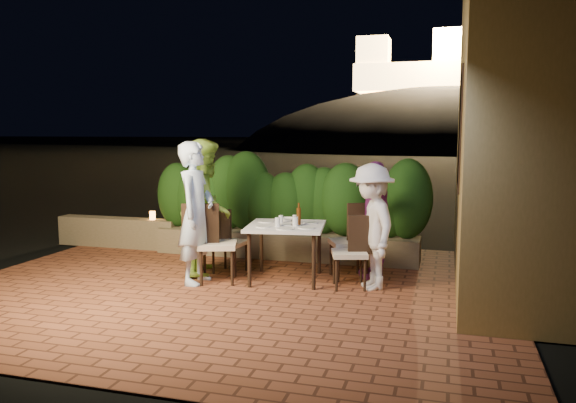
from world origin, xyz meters
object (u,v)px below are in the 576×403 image
at_px(chair_left_back, 230,241).
at_px(diner_purple, 375,220).
at_px(diner_blue, 196,213).
at_px(diner_white, 371,227).
at_px(parapet_lamp, 152,216).
at_px(beer_bottle, 299,214).
at_px(chair_right_back, 349,241).
at_px(diner_green, 206,207).
at_px(bowl, 288,219).
at_px(chair_right_front, 349,252).
at_px(chair_left_front, 218,243).
at_px(dining_table, 286,253).

relative_size(chair_left_back, diner_purple, 0.57).
xyz_separation_m(diner_blue, diner_white, (2.23, 0.36, -0.13)).
bearing_deg(diner_white, parapet_lamp, -136.78).
xyz_separation_m(beer_bottle, diner_white, (0.98, -0.14, -0.10)).
distance_m(beer_bottle, chair_left_back, 1.13).
relative_size(diner_blue, parapet_lamp, 13.25).
bearing_deg(diner_purple, chair_right_back, -94.75).
xyz_separation_m(diner_green, parapet_lamp, (-1.56, 1.24, -0.37)).
xyz_separation_m(bowl, chair_right_front, (0.95, -0.46, -0.31)).
distance_m(beer_bottle, bowl, 0.37).
height_order(chair_left_front, diner_purple, diner_purple).
relative_size(chair_left_back, diner_white, 0.57).
xyz_separation_m(beer_bottle, chair_right_back, (0.62, 0.29, -0.39)).
height_order(chair_right_front, diner_green, diner_green).
xyz_separation_m(chair_right_back, diner_white, (0.36, -0.44, 0.28)).
relative_size(bowl, chair_left_front, 0.17).
distance_m(bowl, chair_left_back, 0.88).
bearing_deg(chair_right_front, diner_blue, -7.29).
height_order(chair_left_back, chair_right_front, chair_right_front).
height_order(chair_right_front, parapet_lamp, chair_right_front).
bearing_deg(diner_green, chair_right_back, -96.42).
xyz_separation_m(bowl, parapet_lamp, (-2.67, 1.00, -0.20)).
relative_size(beer_bottle, chair_right_back, 0.29).
bearing_deg(parapet_lamp, chair_left_back, -31.80).
distance_m(bowl, diner_blue, 1.29).
relative_size(chair_right_front, diner_purple, 0.59).
relative_size(chair_right_front, parapet_lamp, 6.65).
height_order(dining_table, parapet_lamp, dining_table).
distance_m(beer_bottle, chair_right_front, 0.86).
height_order(chair_left_back, diner_green, diner_green).
bearing_deg(diner_purple, parapet_lamp, -124.18).
bearing_deg(chair_left_front, chair_left_back, 75.36).
height_order(dining_table, chair_left_back, chair_left_back).
relative_size(diner_green, diner_white, 1.18).
bearing_deg(beer_bottle, chair_left_front, -158.23).
distance_m(chair_left_front, chair_right_front, 1.73).
distance_m(dining_table, diner_blue, 1.30).
xyz_separation_m(chair_left_front, chair_left_back, (-0.03, 0.50, -0.07)).
xyz_separation_m(bowl, chair_left_back, (-0.80, -0.16, -0.32)).
height_order(dining_table, diner_blue, diner_blue).
relative_size(dining_table, diner_white, 0.63).
height_order(bowl, parapet_lamp, bowl).
xyz_separation_m(chair_left_front, diner_blue, (-0.25, -0.10, 0.40)).
height_order(dining_table, chair_right_front, chair_right_front).
bearing_deg(bowl, diner_green, -167.82).
bearing_deg(chair_left_back, diner_white, -0.44).
xyz_separation_m(chair_right_front, diner_purple, (0.24, 0.59, 0.33)).
bearing_deg(dining_table, diner_white, -4.01).
distance_m(bowl, diner_white, 1.28).
relative_size(diner_purple, parapet_lamp, 11.35).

